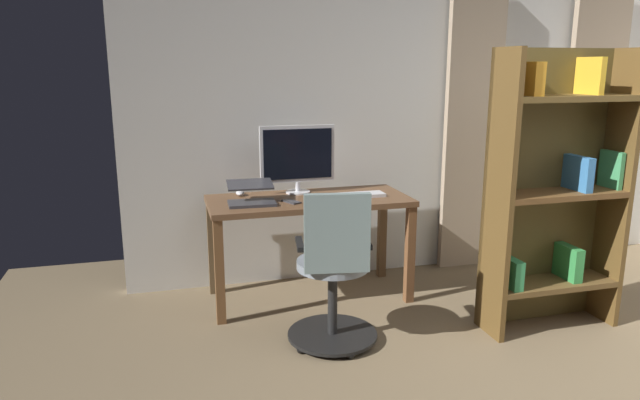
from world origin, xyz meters
TOP-DOWN VIEW (x-y plane):
  - back_room_partition at (0.00, -2.63)m, footprint 4.85×0.10m
  - curtain_left_panel at (-1.53, -2.52)m, footprint 0.54×0.06m
  - curtain_right_panel at (-0.36, -2.52)m, footprint 0.48×0.06m
  - desk at (1.12, -2.17)m, footprint 1.43×0.62m
  - office_chair at (1.16, -1.40)m, footprint 0.56×0.56m
  - computer_monitor at (1.15, -2.36)m, footprint 0.55×0.18m
  - computer_keyboard at (0.77, -2.11)m, footprint 0.39×0.13m
  - laptop at (1.54, -2.11)m, footprint 0.33×0.32m
  - computer_mouse at (1.58, -2.38)m, footprint 0.06×0.10m
  - cell_phone_by_monitor at (1.27, -2.07)m, footprint 0.12×0.16m
  - bookshelf at (-0.27, -1.35)m, footprint 0.89×0.30m

SIDE VIEW (x-z plane):
  - office_chair at x=1.16m, z-range -0.04..0.95m
  - desk at x=1.12m, z-range 0.27..1.03m
  - cell_phone_by_monitor at x=1.27m, z-range 0.75..0.76m
  - computer_keyboard at x=0.77m, z-range 0.75..0.78m
  - computer_mouse at x=1.58m, z-range 0.75..0.79m
  - laptop at x=1.54m, z-range 0.73..0.88m
  - bookshelf at x=-0.27m, z-range 0.01..1.79m
  - computer_monitor at x=1.15m, z-range 0.78..1.28m
  - curtain_left_panel at x=-1.53m, z-range 0.00..2.30m
  - curtain_right_panel at x=-0.36m, z-range 0.00..2.30m
  - back_room_partition at x=0.00m, z-range 0.00..2.64m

